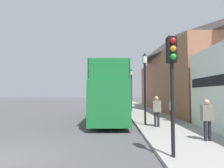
{
  "coord_description": "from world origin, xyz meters",
  "views": [
    {
      "loc": [
        3.87,
        -5.64,
        2.14
      ],
      "look_at": [
        3.76,
        9.52,
        2.98
      ],
      "focal_mm": 28.0,
      "sensor_mm": 36.0,
      "label": 1
    }
  ],
  "objects": [
    {
      "name": "pedestrian_third",
      "position": [
        8.23,
        7.33,
        1.16
      ],
      "size": [
        0.44,
        0.24,
        1.69
      ],
      "color": "#232328",
      "rests_on": "sidewalk"
    },
    {
      "name": "parked_car_ahead_of_bus",
      "position": [
        4.21,
        17.87,
        0.65
      ],
      "size": [
        2.03,
        4.67,
        1.37
      ],
      "rotation": [
        0.0,
        0.0,
        -0.05
      ],
      "color": "navy",
      "rests_on": "ground_plane"
    },
    {
      "name": "lamp_post_nearest",
      "position": [
        5.94,
        5.72,
        3.36
      ],
      "size": [
        0.35,
        0.35,
        4.67
      ],
      "color": "black",
      "rests_on": "sidewalk"
    },
    {
      "name": "pedestrian_second",
      "position": [
        6.51,
        5.06,
        1.25
      ],
      "size": [
        0.48,
        0.26,
        1.84
      ],
      "color": "#232328",
      "rests_on": "sidewalk"
    },
    {
      "name": "sidewalk",
      "position": [
        7.22,
        18.0,
        0.07
      ],
      "size": [
        3.72,
        108.0,
        0.14
      ],
      "color": "#999993",
      "rests_on": "ground_plane"
    },
    {
      "name": "tour_bus",
      "position": [
        3.57,
        9.13,
        1.87
      ],
      "size": [
        2.59,
        10.41,
        4.17
      ],
      "rotation": [
        0.0,
        0.0,
        0.01
      ],
      "color": "#1E7A38",
      "rests_on": "ground_plane"
    },
    {
      "name": "traffic_signal",
      "position": [
        5.77,
        -0.02,
        2.96
      ],
      "size": [
        0.28,
        0.42,
        3.85
      ],
      "color": "black",
      "rests_on": "sidewalk"
    },
    {
      "name": "lamp_post_second",
      "position": [
        6.0,
        14.68,
        3.49
      ],
      "size": [
        0.35,
        0.35,
        4.88
      ],
      "color": "black",
      "rests_on": "sidewalk"
    },
    {
      "name": "brick_terrace_rear",
      "position": [
        12.08,
        16.45,
        4.91
      ],
      "size": [
        6.0,
        20.0,
        9.83
      ],
      "color": "#9E664C",
      "rests_on": "ground_plane"
    },
    {
      "name": "ground_plane",
      "position": [
        0.0,
        21.0,
        0.0
      ],
      "size": [
        144.0,
        144.0,
        0.0
      ],
      "primitive_type": "plane",
      "color": "#4C4C4F"
    },
    {
      "name": "pedestrian_nearest",
      "position": [
        7.88,
        1.9,
        1.2
      ],
      "size": [
        0.46,
        0.25,
        1.75
      ],
      "color": "#232328",
      "rests_on": "sidewalk"
    }
  ]
}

